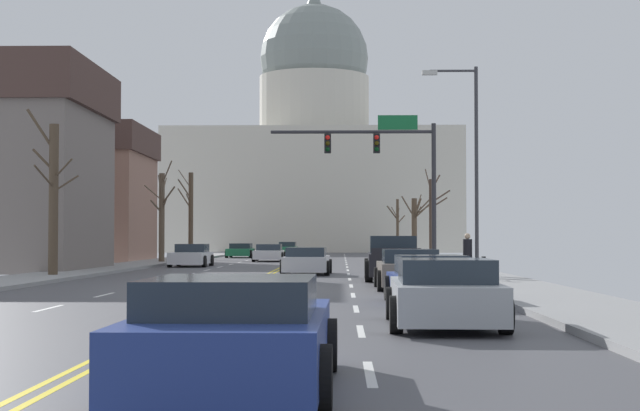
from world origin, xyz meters
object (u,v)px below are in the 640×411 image
(sedan_near_05, at_px, (235,335))
(sedan_oncoming_03, at_px, (288,249))
(sedan_near_03, at_px, (430,281))
(bicycle_parked, at_px, (483,270))
(street_lamp_right, at_px, (469,153))
(sedan_oncoming_01, at_px, (269,253))
(pickup_truck_near_01, at_px, (393,260))
(pedestrian_00, at_px, (468,253))
(sedan_near_04, at_px, (444,294))
(sedan_oncoming_02, at_px, (241,251))
(sedan_near_00, at_px, (307,261))
(sedan_near_02, at_px, (409,270))
(sedan_oncoming_00, at_px, (191,256))
(signal_gantry, at_px, (389,160))

(sedan_near_05, distance_m, sedan_oncoming_03, 79.73)
(sedan_near_03, distance_m, bicycle_parked, 10.73)
(street_lamp_right, xyz_separation_m, sedan_near_03, (-2.61, -12.36, -4.20))
(sedan_oncoming_01, relative_size, bicycle_parked, 2.60)
(sedan_near_05, bearing_deg, pickup_truck_near_01, 83.30)
(pedestrian_00, bearing_deg, sedan_near_05, -102.72)
(sedan_near_04, xyz_separation_m, sedan_oncoming_03, (-6.84, 72.26, -0.01))
(street_lamp_right, relative_size, sedan_oncoming_02, 1.84)
(sedan_near_00, relative_size, sedan_near_05, 1.00)
(sedan_near_00, height_order, pedestrian_00, pedestrian_00)
(sedan_oncoming_03, height_order, bicycle_parked, sedan_oncoming_03)
(sedan_near_03, bearing_deg, sedan_near_00, 101.05)
(sedan_oncoming_02, distance_m, bicycle_parked, 46.50)
(sedan_oncoming_01, xyz_separation_m, sedan_oncoming_03, (-0.03, 23.50, 0.03))
(sedan_near_04, height_order, sedan_oncoming_02, sedan_near_04)
(pickup_truck_near_01, relative_size, pedestrian_00, 3.24)
(sedan_near_05, bearing_deg, street_lamp_right, 77.06)
(street_lamp_right, height_order, pickup_truck_near_01, street_lamp_right)
(street_lamp_right, distance_m, sedan_near_03, 13.31)
(bicycle_parked, bearing_deg, sedan_oncoming_01, 106.97)
(street_lamp_right, xyz_separation_m, sedan_near_02, (-2.65, -5.60, -4.17))
(sedan_near_03, xyz_separation_m, bicycle_parked, (2.79, 10.36, -0.07))
(sedan_near_03, height_order, pedestrian_00, pedestrian_00)
(sedan_oncoming_02, bearing_deg, sedan_oncoming_00, -90.50)
(sedan_near_03, bearing_deg, sedan_oncoming_00, 109.13)
(sedan_near_00, height_order, sedan_near_05, sedan_near_05)
(sedan_near_02, bearing_deg, sedan_near_00, 106.78)
(sedan_oncoming_02, bearing_deg, sedan_oncoming_03, 74.20)
(sedan_near_00, distance_m, sedan_oncoming_02, 36.80)
(street_lamp_right, relative_size, sedan_near_05, 1.74)
(sedan_near_04, bearing_deg, sedan_near_03, 87.12)
(sedan_oncoming_01, distance_m, pedestrian_00, 31.78)
(signal_gantry, xyz_separation_m, street_lamp_right, (2.48, -10.18, -0.59))
(signal_gantry, xyz_separation_m, sedan_oncoming_02, (-10.48, 32.43, -4.80))
(sedan_near_05, relative_size, sedan_oncoming_03, 0.96)
(sedan_oncoming_02, distance_m, pedestrian_00, 44.35)
(signal_gantry, height_order, street_lamp_right, street_lamp_right)
(street_lamp_right, distance_m, pickup_truck_near_01, 4.95)
(sedan_near_04, xyz_separation_m, sedan_oncoming_00, (-10.26, 36.41, -0.00))
(street_lamp_right, relative_size, sedan_near_04, 1.69)
(pickup_truck_near_01, relative_size, sedan_oncoming_02, 1.24)
(sedan_near_03, bearing_deg, street_lamp_right, 78.07)
(sedan_near_03, bearing_deg, sedan_near_02, 90.35)
(pickup_truck_near_01, height_order, sedan_oncoming_01, pickup_truck_near_01)
(sedan_near_03, bearing_deg, sedan_near_05, -103.87)
(sedan_oncoming_01, xyz_separation_m, bicycle_parked, (9.91, -32.45, -0.06))
(sedan_near_02, height_order, sedan_oncoming_01, sedan_near_02)
(sedan_near_00, xyz_separation_m, sedan_near_02, (3.62, -12.02, 0.02))
(sedan_near_00, distance_m, pickup_truck_near_01, 6.60)
(sedan_near_02, height_order, sedan_near_05, sedan_near_02)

